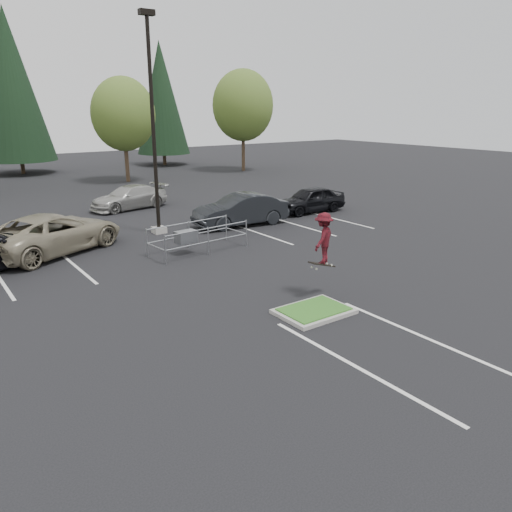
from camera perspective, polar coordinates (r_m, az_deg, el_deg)
ground at (r=15.35m, az=6.62°, el=-6.52°), size 120.00×120.00×0.00m
grass_median at (r=15.32m, az=6.63°, el=-6.25°), size 2.20×1.60×0.16m
stall_lines at (r=19.31m, az=-8.48°, el=-1.65°), size 22.62×17.60×0.01m
light_pole at (r=24.58m, az=-11.60°, el=12.97°), size 0.70×0.60×10.12m
decid_c at (r=43.12m, az=-14.93°, el=15.16°), size 5.12×5.12×8.38m
decid_d at (r=49.16m, az=-1.53°, el=16.58°), size 5.76×5.76×9.43m
conif_b at (r=51.80m, az=-26.13°, el=17.13°), size 6.38×6.38×14.50m
conif_c at (r=55.17m, az=-10.76°, el=17.30°), size 5.50×5.50×12.50m
cart_corral at (r=21.35m, az=-7.67°, el=2.27°), size 4.35×1.91×1.20m
skateboarder at (r=16.19m, az=7.65°, el=1.99°), size 1.25×1.05×1.90m
car_l_tan at (r=22.89m, az=-22.29°, el=2.37°), size 6.72×5.12×1.70m
car_r_charc at (r=26.27m, az=-1.77°, el=5.29°), size 5.16×2.19×1.65m
car_r_black at (r=29.83m, az=6.20°, el=6.44°), size 4.48×1.96×1.50m
car_far_silver at (r=31.61m, az=-14.22°, el=6.52°), size 5.13×2.82×1.41m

